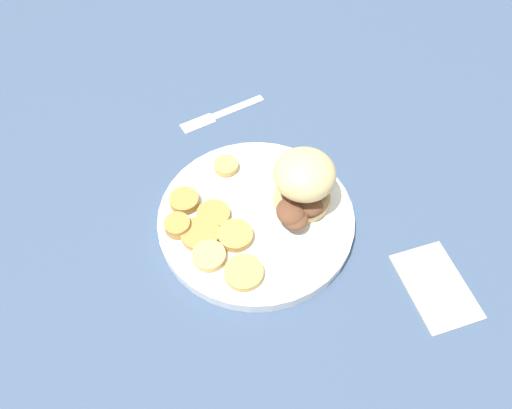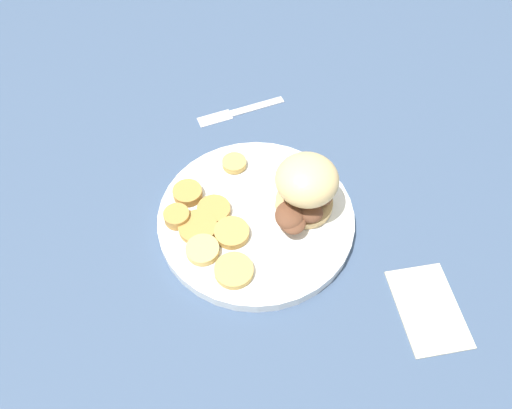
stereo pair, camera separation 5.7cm
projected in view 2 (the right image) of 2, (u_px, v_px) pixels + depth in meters
The scene contains 13 objects.
ground_plane at pixel (256, 222), 0.75m from camera, with size 4.00×4.00×0.00m, color #3D5170.
dinner_plate at pixel (256, 218), 0.74m from camera, with size 0.29×0.29×0.02m.
sandwich at pixel (305, 189), 0.70m from camera, with size 0.12×0.09×0.09m.
potato_round_0 at pixel (198, 227), 0.71m from camera, with size 0.06×0.06×0.01m, color #BC8942.
potato_round_1 at pixel (188, 193), 0.74m from camera, with size 0.04×0.04×0.01m, color #BC8942.
potato_round_2 at pixel (230, 231), 0.71m from camera, with size 0.05×0.05×0.01m, color tan.
potato_round_3 at pixel (177, 217), 0.72m from camera, with size 0.04×0.04×0.02m, color #BC8942.
potato_round_4 at pixel (203, 250), 0.69m from camera, with size 0.05×0.05×0.01m, color #DBB766.
potato_round_5 at pixel (234, 270), 0.67m from camera, with size 0.05×0.05×0.01m, color tan.
potato_round_6 at pixel (234, 163), 0.78m from camera, with size 0.04×0.04×0.01m, color tan.
potato_round_7 at pixel (214, 210), 0.73m from camera, with size 0.05×0.05×0.01m, color #BC8942.
fork at pixel (240, 111), 0.88m from camera, with size 0.15×0.08×0.00m.
napkin at pixel (429, 308), 0.66m from camera, with size 0.12×0.08×0.01m, color beige.
Camera 2 is at (-0.29, -0.29, 0.62)m, focal length 35.00 mm.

